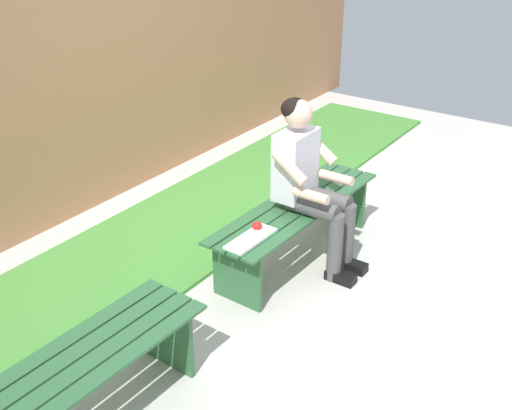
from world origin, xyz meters
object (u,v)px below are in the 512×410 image
at_px(bench_far, 75,381).
at_px(book_open, 251,239).
at_px(person_seated, 310,178).
at_px(bench_near, 296,218).
at_px(apple, 257,226).

bearing_deg(bench_far, book_open, 178.97).
height_order(bench_far, person_seated, person_seated).
height_order(bench_far, book_open, book_open).
height_order(bench_near, bench_far, same).
relative_size(bench_far, person_seated, 1.22).
height_order(bench_near, apple, apple).
relative_size(bench_near, book_open, 4.05).
bearing_deg(bench_near, person_seated, 90.54).
distance_m(bench_near, bench_far, 2.10).
bearing_deg(person_seated, bench_near, -89.46).
distance_m(person_seated, apple, 0.54).
distance_m(bench_far, person_seated, 2.13).
bearing_deg(apple, bench_near, 178.36).
xyz_separation_m(person_seated, apple, (0.49, -0.11, -0.20)).
bearing_deg(bench_near, apple, -1.64).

